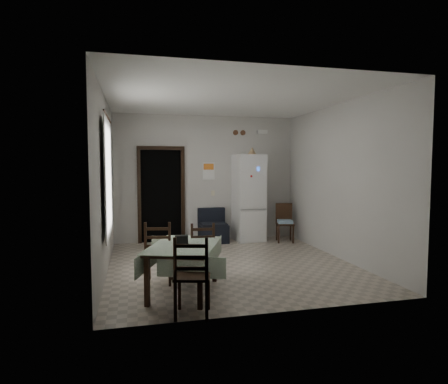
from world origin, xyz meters
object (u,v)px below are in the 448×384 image
dining_chair_near_head (192,275)px  dining_chair_far_left (159,252)px  navy_seat (213,226)px  dining_table (184,269)px  fridge (249,198)px  dining_chair_far_right (202,250)px  corner_chair (285,223)px

dining_chair_near_head → dining_chair_far_left: bearing=-63.0°
navy_seat → dining_table: navy_seat is taller
fridge → dining_chair_far_right: bearing=-123.9°
dining_chair_far_left → navy_seat: bearing=-106.9°
fridge → dining_chair_near_head: fridge is taller
dining_chair_far_right → navy_seat: bearing=-101.9°
dining_chair_far_left → dining_chair_near_head: dining_chair_near_head is taller
navy_seat → corner_chair: corner_chair is taller
dining_chair_near_head → dining_table: bearing=-76.1°
navy_seat → dining_table: (-1.09, -3.23, -0.05)m
dining_table → dining_chair_far_right: dining_chair_far_right is taller
dining_chair_far_left → dining_chair_far_right: size_ratio=1.06×
navy_seat → corner_chair: size_ratio=0.87×
fridge → dining_chair_far_right: 3.13m
corner_chair → dining_chair_near_head: size_ratio=0.91×
dining_table → dining_chair_near_head: 0.81m
fridge → dining_table: 3.82m
dining_chair_far_left → dining_chair_far_right: 0.66m
fridge → corner_chair: bearing=-28.0°
fridge → dining_chair_far_right: size_ratio=2.24×
corner_chair → dining_chair_far_left: bearing=-128.2°
corner_chair → navy_seat: bearing=-178.7°
navy_seat → corner_chair: 1.64m
navy_seat → dining_chair_far_right: 2.75m
corner_chair → dining_chair_near_head: dining_chair_near_head is taller
dining_table → dining_chair_near_head: (-0.01, -0.80, 0.14)m
corner_chair → dining_chair_far_left: size_ratio=0.93×
fridge → dining_chair_far_left: size_ratio=2.13×
fridge → dining_chair_near_head: (-1.94, -4.03, -0.52)m
fridge → dining_chair_near_head: size_ratio=2.08×
navy_seat → dining_chair_far_left: 3.04m
fridge → navy_seat: bearing=177.0°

